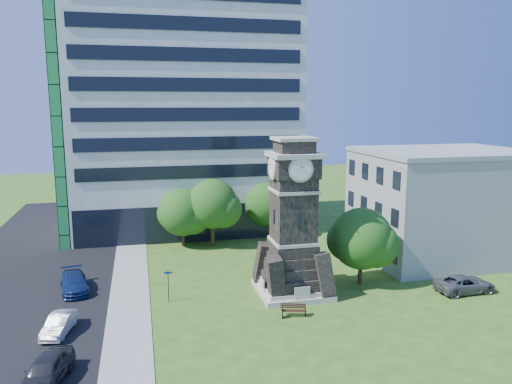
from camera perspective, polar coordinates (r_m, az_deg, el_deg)
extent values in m
plane|color=#325418|center=(37.73, 0.63, -12.85)|extent=(160.00, 160.00, 0.00)
cube|color=gray|center=(41.43, -14.22, -10.98)|extent=(3.00, 70.00, 0.06)
cube|color=black|center=(42.53, -25.96, -11.19)|extent=(14.00, 80.00, 0.02)
cube|color=beige|center=(40.19, 4.16, -11.09)|extent=(5.40, 5.40, 0.40)
cube|color=beige|center=(40.07, 4.17, -10.63)|extent=(4.80, 4.80, 0.30)
cube|color=black|center=(38.23, 4.30, -1.26)|extent=(3.00, 3.00, 6.40)
cube|color=beige|center=(38.93, 4.24, -5.59)|extent=(3.25, 3.25, 0.25)
cube|color=beige|center=(38.05, 4.32, 0.22)|extent=(3.25, 3.25, 0.25)
cube|color=black|center=(37.03, 4.98, -3.22)|extent=(0.35, 0.08, 1.10)
cube|color=black|center=(37.79, 4.35, 2.91)|extent=(3.30, 3.30, 1.60)
cube|color=beige|center=(37.69, 4.37, 4.27)|extent=(3.70, 3.70, 0.35)
cylinder|color=white|center=(36.12, 5.20, 2.57)|extent=(1.56, 0.06, 1.56)
cylinder|color=white|center=(37.29, 1.75, 2.84)|extent=(0.06, 1.56, 1.56)
cube|color=black|center=(37.63, 4.38, 5.18)|extent=(2.60, 2.60, 0.90)
cube|color=beige|center=(37.58, 4.39, 6.09)|extent=(3.00, 3.00, 0.25)
cube|color=white|center=(59.98, -8.23, 9.30)|extent=(25.00, 15.00, 28.00)
cube|color=black|center=(54.31, -7.24, -3.53)|extent=(24.50, 0.80, 4.00)
cube|color=#939598|center=(51.38, 20.56, -1.46)|extent=(15.00, 12.00, 10.00)
cube|color=#939598|center=(50.65, 20.92, 4.32)|extent=(15.20, 12.20, 0.40)
imported|color=#232328|center=(30.13, -22.84, -18.29)|extent=(2.82, 4.79, 1.53)
imported|color=#B8BBC1|center=(35.72, -21.55, -13.87)|extent=(2.04, 3.93, 1.23)
imported|color=navy|center=(42.69, -20.08, -9.69)|extent=(2.84, 5.16, 1.42)
imported|color=#56575C|center=(43.23, 22.74, -9.68)|extent=(4.88, 2.40, 1.33)
cube|color=black|center=(35.69, 3.05, -13.65)|extent=(0.06, 0.44, 0.68)
cube|color=black|center=(36.15, 5.65, -13.36)|extent=(0.06, 0.44, 0.68)
cube|color=#331F11|center=(35.87, 4.36, -13.37)|extent=(1.76, 0.47, 0.04)
cube|color=#331F11|center=(35.95, 4.26, -12.84)|extent=(1.76, 0.04, 0.39)
cylinder|color=black|center=(38.52, -9.98, -10.57)|extent=(0.06, 0.06, 2.42)
cube|color=navy|center=(38.16, -10.03, -9.08)|extent=(0.58, 0.04, 0.15)
cylinder|color=#332114|center=(52.72, -8.33, -5.04)|extent=(0.31, 0.31, 2.11)
sphere|color=#2A5218|center=(52.12, -8.40, -2.30)|extent=(4.95, 4.95, 4.95)
sphere|color=#2A5218|center=(51.82, -7.25, -2.81)|extent=(3.71, 3.71, 3.71)
sphere|color=#2A5218|center=(52.71, -9.39, -2.45)|extent=(3.46, 3.46, 3.46)
cylinder|color=#332114|center=(52.29, -4.96, -4.80)|extent=(0.37, 0.37, 2.62)
sphere|color=#1F631D|center=(51.56, -5.01, -1.36)|extent=(5.18, 5.18, 5.18)
sphere|color=#1F631D|center=(51.32, -3.78, -1.98)|extent=(3.88, 3.88, 3.88)
sphere|color=#1F631D|center=(52.13, -6.10, -1.58)|extent=(3.62, 3.62, 3.62)
cylinder|color=#332114|center=(55.88, 1.17, -4.04)|extent=(0.36, 0.36, 2.17)
sphere|color=#1E621D|center=(55.29, 1.18, -1.37)|extent=(5.02, 5.02, 5.02)
sphere|color=#1E621D|center=(55.16, 2.32, -1.85)|extent=(3.77, 3.77, 3.77)
sphere|color=#1E621D|center=(55.73, 0.15, -1.53)|extent=(3.51, 3.51, 3.51)
cylinder|color=#332114|center=(42.43, 11.82, -8.80)|extent=(0.34, 0.34, 2.25)
sphere|color=#26661E|center=(41.63, 11.96, -5.22)|extent=(5.05, 5.05, 5.05)
sphere|color=#26661E|center=(41.74, 13.49, -5.87)|extent=(3.79, 3.79, 3.79)
sphere|color=#26661E|center=(41.89, 10.48, -5.43)|extent=(3.54, 3.54, 3.54)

